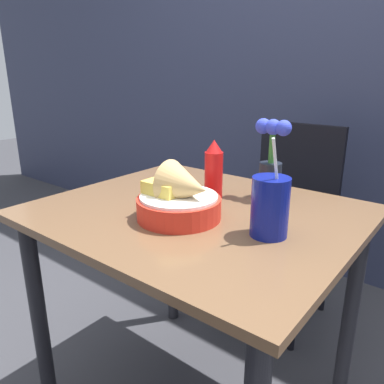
% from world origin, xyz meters
% --- Properties ---
extents(wall_window, '(7.00, 0.06, 2.60)m').
position_xyz_m(wall_window, '(0.00, 1.25, 1.30)').
color(wall_window, '#2D334C').
rests_on(wall_window, ground_plane).
extents(dining_table, '(0.91, 0.78, 0.75)m').
position_xyz_m(dining_table, '(0.00, 0.00, 0.62)').
color(dining_table, brown).
rests_on(dining_table, ground_plane).
extents(chair_far_window, '(0.40, 0.40, 0.91)m').
position_xyz_m(chair_far_window, '(-0.03, 0.75, 0.54)').
color(chair_far_window, black).
rests_on(chair_far_window, ground_plane).
extents(food_basket, '(0.23, 0.23, 0.16)m').
position_xyz_m(food_basket, '(0.01, -0.09, 0.80)').
color(food_basket, red).
rests_on(food_basket, dining_table).
extents(ketchup_bottle, '(0.06, 0.06, 0.19)m').
position_xyz_m(ketchup_bottle, '(-0.03, 0.12, 0.84)').
color(ketchup_bottle, red).
rests_on(ketchup_bottle, dining_table).
extents(drink_cup, '(0.09, 0.09, 0.25)m').
position_xyz_m(drink_cup, '(0.26, -0.04, 0.82)').
color(drink_cup, navy).
rests_on(drink_cup, dining_table).
extents(flower_vase, '(0.12, 0.07, 0.25)m').
position_xyz_m(flower_vase, '(0.12, 0.23, 0.87)').
color(flower_vase, black).
rests_on(flower_vase, dining_table).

